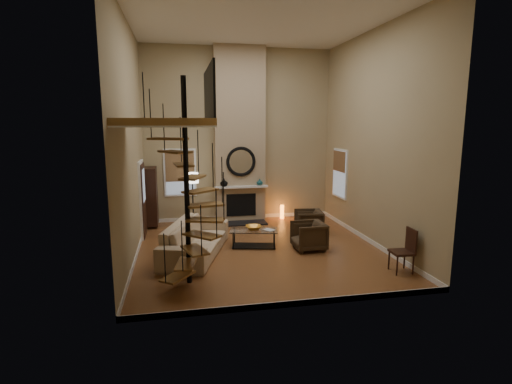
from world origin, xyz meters
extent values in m
cube|color=#9B5F32|center=(0.00, 0.00, -0.01)|extent=(6.00, 6.50, 0.01)
cube|color=tan|center=(0.00, 3.25, 2.75)|extent=(6.00, 0.02, 5.50)
cube|color=tan|center=(0.00, -3.25, 2.75)|extent=(6.00, 0.02, 5.50)
cube|color=tan|center=(-3.00, 0.00, 2.75)|extent=(0.02, 6.50, 5.50)
cube|color=tan|center=(3.00, 0.00, 2.75)|extent=(0.02, 6.50, 5.50)
cube|color=silver|center=(0.00, 0.00, 5.50)|extent=(6.00, 6.50, 0.01)
cube|color=white|center=(0.00, 3.24, 0.06)|extent=(6.00, 0.02, 0.12)
cube|color=white|center=(0.00, -3.24, 0.06)|extent=(6.00, 0.02, 0.12)
cube|color=white|center=(-2.99, 0.00, 0.06)|extent=(0.02, 6.50, 0.12)
cube|color=white|center=(2.99, 0.00, 0.06)|extent=(0.02, 6.50, 0.12)
cube|color=tan|center=(0.00, 3.06, 2.75)|extent=(1.60, 0.38, 5.50)
cube|color=black|center=(0.00, 2.57, 0.02)|extent=(1.50, 0.60, 0.04)
cube|color=black|center=(0.00, 2.86, 0.55)|extent=(0.95, 0.02, 0.72)
cube|color=white|center=(0.00, 2.78, 1.15)|extent=(1.70, 0.18, 0.06)
torus|color=black|center=(0.00, 2.84, 1.95)|extent=(0.94, 0.10, 0.94)
cylinder|color=white|center=(0.00, 2.85, 1.95)|extent=(0.80, 0.01, 0.80)
imported|color=black|center=(-0.55, 2.82, 1.30)|extent=(0.24, 0.24, 0.25)
imported|color=#174C52|center=(0.60, 2.82, 1.28)|extent=(0.20, 0.20, 0.21)
cube|color=white|center=(-1.90, 3.23, 1.60)|extent=(1.02, 0.04, 1.52)
cube|color=#8C9EB2|center=(-1.90, 3.21, 1.60)|extent=(0.90, 0.01, 1.40)
cube|color=olive|center=(-1.90, 3.19, 1.81)|extent=(0.90, 0.01, 0.98)
cube|color=white|center=(2.98, 2.00, 1.60)|extent=(0.04, 1.02, 1.52)
cube|color=#8C9EB2|center=(2.96, 2.00, 1.60)|extent=(0.01, 0.90, 1.40)
cube|color=olive|center=(2.94, 2.00, 1.98)|extent=(0.01, 0.90, 0.63)
cube|color=white|center=(-2.97, 1.80, 1.05)|extent=(0.06, 1.05, 2.16)
cube|color=black|center=(-2.94, 1.80, 1.02)|extent=(0.05, 0.90, 2.05)
cube|color=#8C9EB2|center=(-2.90, 1.80, 1.45)|extent=(0.01, 0.60, 0.90)
cube|color=olive|center=(-2.15, -1.80, 3.18)|extent=(1.70, 2.20, 0.12)
cube|color=white|center=(-2.15, -1.80, 3.10)|extent=(1.70, 2.20, 0.03)
cube|color=black|center=(-1.33, -1.80, 3.71)|extent=(0.04, 2.20, 0.94)
cylinder|color=black|center=(-1.80, -1.80, 2.01)|extent=(0.10, 0.10, 4.02)
cube|color=olive|center=(-2.02, -2.08, 0.26)|extent=(0.71, 0.78, 0.04)
cylinder|color=black|center=(-2.24, -2.37, 0.73)|extent=(0.02, 0.02, 0.94)
cube|color=olive|center=(-1.86, -2.15, 0.52)|extent=(0.46, 0.77, 0.04)
cylinder|color=black|center=(-1.93, -2.51, 0.99)|extent=(0.02, 0.02, 0.94)
cube|color=olive|center=(-1.69, -2.14, 0.78)|extent=(0.55, 0.79, 0.04)
cylinder|color=black|center=(-1.58, -2.48, 1.25)|extent=(0.02, 0.02, 0.94)
cube|color=olive|center=(-1.54, -2.05, 1.04)|extent=(0.75, 0.74, 0.04)
cylinder|color=black|center=(-1.28, -2.30, 1.51)|extent=(0.02, 0.02, 0.94)
cube|color=olive|center=(-1.45, -1.90, 1.30)|extent=(0.79, 0.53, 0.04)
cylinder|color=black|center=(-1.11, -2.00, 1.77)|extent=(0.02, 0.02, 0.94)
cube|color=olive|center=(-1.45, -1.73, 1.56)|extent=(0.77, 0.48, 0.04)
cylinder|color=black|center=(-1.10, -1.65, 2.03)|extent=(0.02, 0.02, 0.94)
cube|color=olive|center=(-1.52, -1.57, 1.82)|extent=(0.77, 0.72, 0.04)
cylinder|color=black|center=(-1.25, -1.34, 2.29)|extent=(0.02, 0.02, 0.94)
cube|color=olive|center=(-1.67, -1.47, 2.08)|extent=(0.58, 0.79, 0.04)
cylinder|color=black|center=(-1.53, -1.13, 2.55)|extent=(0.02, 0.02, 0.94)
cube|color=olive|center=(-1.84, -1.44, 2.34)|extent=(0.41, 0.75, 0.04)
cylinder|color=black|center=(-1.88, -1.08, 2.81)|extent=(0.02, 0.02, 0.94)
cube|color=olive|center=(-2.00, -1.50, 2.60)|extent=(0.68, 0.79, 0.04)
cylinder|color=black|center=(-2.20, -1.20, 3.07)|extent=(0.02, 0.02, 0.94)
cube|color=olive|center=(-2.12, -1.63, 2.86)|extent=(0.80, 0.64, 0.04)
cylinder|color=black|center=(-2.44, -1.46, 3.33)|extent=(0.02, 0.02, 0.94)
cube|color=olive|center=(-2.16, -1.80, 3.12)|extent=(0.72, 0.34, 0.04)
cylinder|color=black|center=(-2.52, -1.80, 3.59)|extent=(0.02, 0.02, 0.94)
cube|color=black|center=(-2.80, 2.80, 0.95)|extent=(0.37, 0.78, 1.75)
imported|color=#CBB08D|center=(-1.60, -0.09, 0.40)|extent=(1.88, 2.98, 0.81)
imported|color=#3A2B1B|center=(1.74, 1.04, 0.35)|extent=(0.86, 0.84, 0.70)
imported|color=#3A2B1B|center=(1.29, -0.28, 0.35)|extent=(0.80, 0.78, 0.71)
cube|color=silver|center=(-0.09, 0.20, 0.44)|extent=(1.31, 0.85, 0.02)
cube|color=black|center=(-0.09, 0.20, 0.03)|extent=(1.19, 0.73, 0.02)
cylinder|color=black|center=(-0.65, 0.10, 0.22)|extent=(0.04, 0.04, 0.44)
cylinder|color=black|center=(0.37, -0.13, 0.22)|extent=(0.04, 0.04, 0.44)
cylinder|color=black|center=(-0.55, 0.53, 0.22)|extent=(0.04, 0.04, 0.44)
cylinder|color=black|center=(0.46, 0.30, 0.22)|extent=(0.04, 0.04, 0.44)
imported|color=orange|center=(-0.09, 0.25, 0.50)|extent=(0.41, 0.41, 0.10)
imported|color=gray|center=(0.26, 0.05, 0.46)|extent=(0.33, 0.35, 0.03)
cylinder|color=black|center=(-1.55, 2.30, 0.01)|extent=(0.33, 0.33, 0.03)
cylinder|color=black|center=(-1.55, 2.30, 0.80)|extent=(0.04, 0.04, 1.43)
cylinder|color=#F2E5C6|center=(-1.55, 2.30, 1.55)|extent=(0.37, 0.37, 0.30)
cylinder|color=orange|center=(1.37, 2.90, 0.25)|extent=(0.13, 0.13, 0.45)
cube|color=black|center=(2.67, -2.12, 0.44)|extent=(0.45, 0.45, 0.05)
cube|color=black|center=(2.87, -2.13, 0.70)|extent=(0.06, 0.41, 0.51)
cylinder|color=black|center=(2.48, -2.29, 0.21)|extent=(0.04, 0.04, 0.41)
cylinder|color=black|center=(2.84, -2.31, 0.21)|extent=(0.04, 0.04, 0.41)
cylinder|color=black|center=(2.49, -1.93, 0.21)|extent=(0.04, 0.04, 0.41)
cylinder|color=black|center=(2.85, -1.95, 0.21)|extent=(0.04, 0.04, 0.41)
camera|label=1|loc=(-1.94, -9.39, 3.17)|focal=27.60mm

